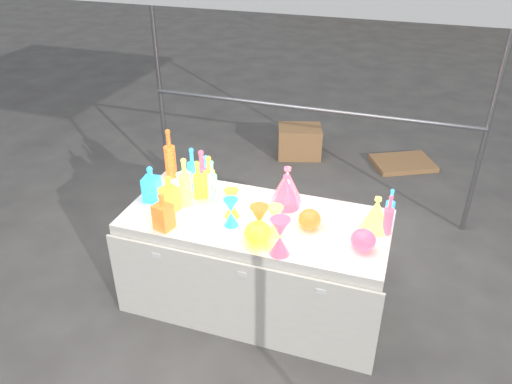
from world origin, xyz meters
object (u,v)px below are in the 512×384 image
(cardboard_box_closed, at_px, (299,142))
(bottle_0, at_px, (198,179))
(decanter_0, at_px, (169,193))
(hourglass_0, at_px, (259,223))
(display_table, at_px, (256,262))
(lampshade_0, at_px, (287,184))
(globe_0, at_px, (258,234))

(cardboard_box_closed, bearing_deg, bottle_0, -111.62)
(decanter_0, bearing_deg, hourglass_0, 10.42)
(display_table, height_order, lampshade_0, lampshade_0)
(bottle_0, height_order, hourglass_0, bottle_0)
(display_table, relative_size, globe_0, 10.49)
(cardboard_box_closed, height_order, lampshade_0, lampshade_0)
(cardboard_box_closed, relative_size, globe_0, 2.81)
(cardboard_box_closed, relative_size, decanter_0, 1.87)
(display_table, relative_size, bottle_0, 6.32)
(display_table, xyz_separation_m, globe_0, (0.11, -0.27, 0.45))
(display_table, xyz_separation_m, cardboard_box_closed, (-0.30, 2.52, -0.20))
(lampshade_0, bearing_deg, cardboard_box_closed, 107.57)
(decanter_0, bearing_deg, display_table, 29.89)
(decanter_0, relative_size, globe_0, 1.50)
(hourglass_0, bearing_deg, cardboard_box_closed, 98.38)
(bottle_0, bearing_deg, hourglass_0, -31.72)
(display_table, bearing_deg, hourglass_0, -66.00)
(display_table, height_order, cardboard_box_closed, display_table)
(display_table, bearing_deg, decanter_0, -171.87)
(decanter_0, bearing_deg, bottle_0, 83.49)
(display_table, xyz_separation_m, bottle_0, (-0.48, 0.13, 0.52))
(globe_0, bearing_deg, hourglass_0, 97.09)
(hourglass_0, relative_size, globe_0, 1.39)
(cardboard_box_closed, xyz_separation_m, hourglass_0, (0.40, -2.74, 0.69))
(globe_0, distance_m, lampshade_0, 0.57)
(bottle_0, bearing_deg, cardboard_box_closed, 85.81)
(decanter_0, height_order, globe_0, decanter_0)
(hourglass_0, height_order, globe_0, hourglass_0)
(bottle_0, xyz_separation_m, globe_0, (0.58, -0.41, -0.08))
(hourglass_0, xyz_separation_m, globe_0, (0.01, -0.05, -0.05))
(globe_0, bearing_deg, bottle_0, 145.24)
(cardboard_box_closed, distance_m, hourglass_0, 2.86)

